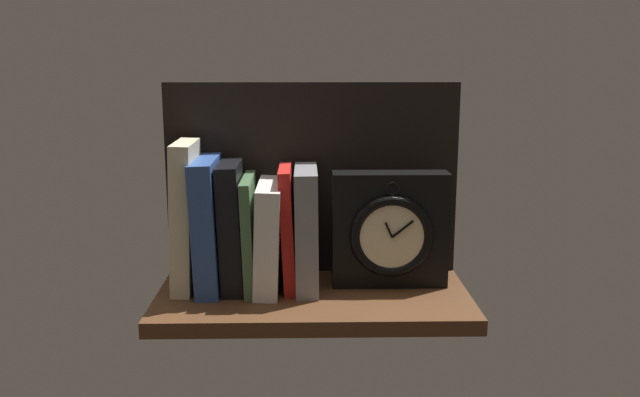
{
  "coord_description": "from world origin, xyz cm",
  "views": [
    {
      "loc": [
        -1.13,
        -107.72,
        38.98
      ],
      "look_at": [
        1.23,
        3.37,
        15.43
      ],
      "focal_mm": 38.1,
      "sensor_mm": 36.0,
      "label": 1
    }
  ],
  "objects": [
    {
      "name": "book_red_requiem",
      "position": [
        -4.19,
        3.37,
        10.34
      ],
      "size": [
        2.89,
        12.22,
        20.75
      ],
      "primitive_type": "cube",
      "rotation": [
        0.0,
        -0.04,
        0.0
      ],
      "color": "red",
      "rests_on": "ground_plane"
    },
    {
      "name": "back_panel",
      "position": [
        0.0,
        12.23,
        17.18
      ],
      "size": [
        52.11,
        1.2,
        34.36
      ],
      "primitive_type": "cube",
      "color": "black",
      "rests_on": "ground_plane"
    },
    {
      "name": "book_blue_modern",
      "position": [
        -17.53,
        3.37,
        11.07
      ],
      "size": [
        4.47,
        15.42,
        22.25
      ],
      "primitive_type": "cube",
      "rotation": [
        0.0,
        -0.03,
        0.0
      ],
      "color": "#2D4C8E",
      "rests_on": "ground_plane"
    },
    {
      "name": "framed_clock",
      "position": [
        13.16,
        3.84,
        9.75
      ],
      "size": [
        19.65,
        6.66,
        19.65
      ],
      "color": "black",
      "rests_on": "ground_plane"
    },
    {
      "name": "ground_plane",
      "position": [
        0.0,
        0.0,
        -1.25
      ],
      "size": [
        52.11,
        25.66,
        2.5
      ],
      "primitive_type": "cube",
      "color": "#4C2D19"
    },
    {
      "name": "book_gray_chess",
      "position": [
        -1.04,
        3.37,
        10.25
      ],
      "size": [
        3.94,
        14.69,
        20.53
      ],
      "primitive_type": "cube",
      "rotation": [
        0.0,
        -0.01,
        0.0
      ],
      "color": "gray",
      "rests_on": "ground_plane"
    },
    {
      "name": "book_cream_twain",
      "position": [
        -21.36,
        3.37,
        12.51
      ],
      "size": [
        3.99,
        12.54,
        25.1
      ],
      "primitive_type": "cube",
      "rotation": [
        0.0,
        0.03,
        0.0
      ],
      "color": "beige",
      "rests_on": "ground_plane"
    },
    {
      "name": "book_white_catcher",
      "position": [
        -7.46,
        3.37,
        9.0
      ],
      "size": [
        4.63,
        16.52,
        18.13
      ],
      "primitive_type": "cube",
      "rotation": [
        0.0,
        0.04,
        0.0
      ],
      "color": "silver",
      "rests_on": "ground_plane"
    },
    {
      "name": "book_black_skeptic",
      "position": [
        -13.53,
        3.37,
        10.75
      ],
      "size": [
        4.25,
        12.91,
        21.6
      ],
      "primitive_type": "cube",
      "rotation": [
        0.0,
        -0.03,
        0.0
      ],
      "color": "black",
      "rests_on": "ground_plane"
    },
    {
      "name": "book_green_romantic",
      "position": [
        -10.59,
        3.37,
        9.52
      ],
      "size": [
        2.25,
        15.01,
        19.09
      ],
      "primitive_type": "cube",
      "rotation": [
        0.0,
        -0.03,
        0.0
      ],
      "color": "#476B44",
      "rests_on": "ground_plane"
    }
  ]
}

